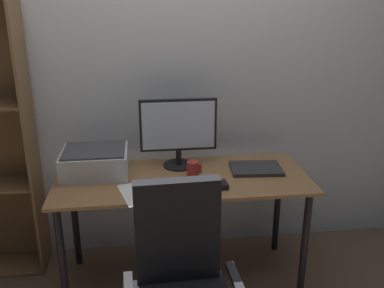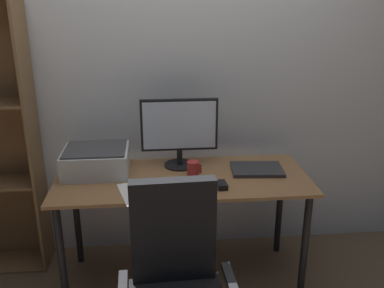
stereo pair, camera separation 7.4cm
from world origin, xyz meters
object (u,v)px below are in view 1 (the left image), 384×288
at_px(keyboard, 184,188).
at_px(printer, 95,162).
at_px(desk, 183,190).
at_px(coffee_mug, 193,169).
at_px(monitor, 178,129).
at_px(mouse, 222,185).
at_px(laptop, 256,168).

height_order(keyboard, printer, printer).
relative_size(desk, coffee_mug, 15.10).
height_order(desk, coffee_mug, coffee_mug).
xyz_separation_m(desk, monitor, (-0.01, 0.18, 0.34)).
height_order(mouse, laptop, mouse).
bearing_deg(desk, keyboard, -92.67).
xyz_separation_m(monitor, laptop, (0.48, -0.13, -0.24)).
distance_m(monitor, laptop, 0.55).
distance_m(monitor, keyboard, 0.43).
relative_size(desk, keyboard, 5.33).
bearing_deg(printer, laptop, -4.12).
distance_m(coffee_mug, printer, 0.61).
distance_m(coffee_mug, laptop, 0.42).
relative_size(desk, printer, 3.86).
distance_m(keyboard, laptop, 0.53).
xyz_separation_m(keyboard, printer, (-0.52, 0.30, 0.07)).
bearing_deg(printer, keyboard, -29.61).
relative_size(coffee_mug, laptop, 0.32).
relative_size(mouse, printer, 0.24).
xyz_separation_m(desk, keyboard, (-0.01, -0.18, 0.10)).
bearing_deg(monitor, keyboard, -90.43).
relative_size(laptop, printer, 0.80).
bearing_deg(monitor, mouse, -58.08).
bearing_deg(monitor, coffee_mug, -69.96).
bearing_deg(desk, laptop, 5.90).
distance_m(laptop, printer, 1.01).
distance_m(monitor, mouse, 0.48).
xyz_separation_m(laptop, printer, (-1.01, 0.07, 0.07)).
distance_m(mouse, coffee_mug, 0.22).
bearing_deg(desk, printer, 167.09).
bearing_deg(mouse, monitor, 118.57).
height_order(monitor, laptop, monitor).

